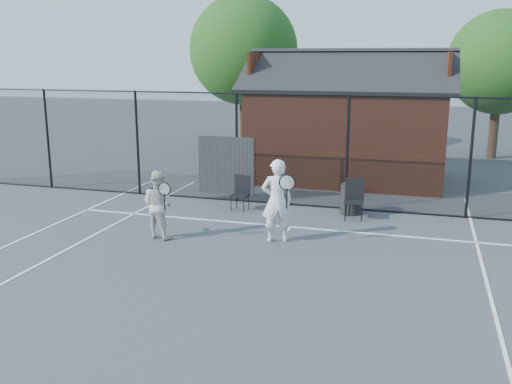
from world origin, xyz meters
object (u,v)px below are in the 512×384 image
(player_back, at_px, (158,204))
(clubhouse, at_px, (348,130))
(player_front, at_px, (277,201))
(chair_left, at_px, (240,194))
(chair_right, at_px, (354,200))
(waste_bin, at_px, (351,199))

(player_back, bearing_deg, clubhouse, 67.55)
(player_front, distance_m, chair_left, 2.75)
(player_back, distance_m, chair_left, 2.89)
(clubhouse, height_order, player_back, clubhouse)
(chair_right, height_order, waste_bin, chair_right)
(chair_left, bearing_deg, chair_right, 4.20)
(chair_right, bearing_deg, clubhouse, 95.13)
(player_back, relative_size, waste_bin, 1.96)
(player_front, height_order, chair_right, player_front)
(chair_right, xyz_separation_m, waste_bin, (-0.14, 0.50, -0.10))
(player_front, height_order, player_back, player_front)
(player_back, xyz_separation_m, waste_bin, (3.82, 3.19, -0.37))
(player_back, xyz_separation_m, chair_right, (3.96, 2.69, -0.27))
(player_back, height_order, chair_left, player_back)
(player_front, height_order, waste_bin, player_front)
(chair_left, xyz_separation_m, chair_right, (2.95, 0.00, 0.05))
(player_front, distance_m, player_back, 2.62)
(clubhouse, bearing_deg, waste_bin, -81.14)
(player_front, xyz_separation_m, chair_right, (1.39, 2.22, -0.42))
(clubhouse, distance_m, chair_right, 5.09)
(player_front, bearing_deg, clubhouse, 85.46)
(player_back, bearing_deg, player_front, 10.37)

